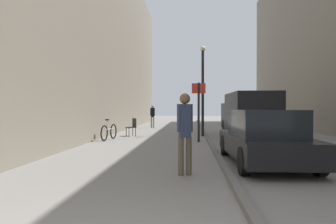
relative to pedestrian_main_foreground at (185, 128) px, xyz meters
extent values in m
plane|color=gray|center=(-0.63, 7.67, -1.05)|extent=(80.00, 80.00, 0.00)
cube|color=gray|center=(-5.45, 7.67, 4.79)|extent=(2.45, 40.00, 11.69)
cube|color=#615F5B|center=(0.95, 7.67, -0.99)|extent=(0.16, 40.00, 0.12)
cylinder|color=brown|center=(-0.09, -0.03, -0.62)|extent=(0.13, 0.13, 0.86)
cylinder|color=brown|center=(0.09, 0.03, -0.62)|extent=(0.13, 0.13, 0.86)
cube|color=#2D3851|center=(0.00, 0.00, 0.17)|extent=(0.28, 0.26, 0.73)
cylinder|color=#2D3851|center=(-0.12, -0.04, 0.22)|extent=(0.10, 0.10, 0.62)
cylinder|color=#2D3851|center=(0.12, 0.04, 0.22)|extent=(0.10, 0.10, 0.62)
sphere|color=brown|center=(0.00, 0.00, 0.65)|extent=(0.24, 0.24, 0.24)
cylinder|color=gray|center=(-2.73, 15.35, -0.65)|extent=(0.12, 0.12, 0.80)
cylinder|color=gray|center=(-2.56, 15.37, -0.65)|extent=(0.12, 0.12, 0.80)
cube|color=black|center=(-2.64, 15.36, 0.09)|extent=(0.25, 0.22, 0.68)
cylinder|color=black|center=(-2.76, 15.34, 0.14)|extent=(0.10, 0.10, 0.58)
cylinder|color=black|center=(-2.52, 15.38, 0.14)|extent=(0.10, 0.10, 0.58)
sphere|color=#9E755B|center=(-2.64, 15.36, 0.54)|extent=(0.22, 0.22, 0.22)
cube|color=black|center=(3.09, 8.25, 0.23)|extent=(2.10, 4.05, 1.89)
cube|color=black|center=(3.03, 11.04, 0.00)|extent=(2.05, 1.60, 1.42)
cube|color=black|center=(3.02, 11.58, 0.31)|extent=(1.70, 0.08, 0.62)
cylinder|color=black|center=(2.13, 10.86, -0.65)|extent=(0.24, 0.80, 0.80)
cylinder|color=black|center=(3.95, 10.90, -0.65)|extent=(0.24, 0.80, 0.80)
cylinder|color=black|center=(2.21, 6.93, -0.65)|extent=(0.24, 0.80, 0.80)
cylinder|color=black|center=(4.03, 6.97, -0.65)|extent=(0.24, 0.80, 0.80)
cube|color=black|center=(2.08, 1.51, -0.56)|extent=(1.93, 4.26, 0.55)
cube|color=black|center=(2.08, 1.51, 0.06)|extent=(1.59, 2.57, 0.68)
cylinder|color=black|center=(1.22, 2.91, -0.73)|extent=(0.22, 0.65, 0.64)
cylinder|color=black|center=(2.86, 2.96, -0.73)|extent=(0.22, 0.65, 0.64)
cylinder|color=black|center=(1.31, 0.05, -0.73)|extent=(0.22, 0.65, 0.64)
cylinder|color=black|center=(2.95, 0.11, -0.73)|extent=(0.22, 0.65, 0.64)
cylinder|color=black|center=(0.49, 6.51, 0.25)|extent=(0.10, 0.10, 2.60)
cube|color=red|center=(0.49, 6.51, 1.30)|extent=(0.60, 0.06, 0.44)
cylinder|color=black|center=(0.79, 9.25, 1.20)|extent=(0.14, 0.14, 4.50)
sphere|color=beige|center=(0.79, 9.25, 3.57)|extent=(0.28, 0.28, 0.28)
torus|color=black|center=(-3.57, 7.55, -0.69)|extent=(0.16, 0.72, 0.72)
torus|color=black|center=(-3.72, 6.51, -0.69)|extent=(0.16, 0.72, 0.72)
cylinder|color=#B7B7BC|center=(-3.64, 7.03, -0.54)|extent=(0.18, 0.94, 0.05)
cylinder|color=#B7B7BC|center=(-3.67, 6.85, -0.32)|extent=(0.04, 0.04, 0.40)
cube|color=black|center=(-3.67, 6.85, -0.10)|extent=(0.13, 0.25, 0.06)
cylinder|color=black|center=(-3.04, 8.66, -0.83)|extent=(0.04, 0.04, 0.45)
cylinder|color=black|center=(-3.25, 8.97, -0.83)|extent=(0.04, 0.04, 0.45)
cylinder|color=black|center=(-2.73, 8.88, -0.83)|extent=(0.04, 0.04, 0.45)
cylinder|color=black|center=(-2.94, 9.18, -0.83)|extent=(0.04, 0.04, 0.45)
cube|color=black|center=(-2.99, 8.92, -0.58)|extent=(0.61, 0.61, 0.04)
cube|color=black|center=(-2.83, 9.04, -0.34)|extent=(0.28, 0.38, 0.45)
camera|label=1|loc=(0.11, -6.68, 0.45)|focal=32.12mm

